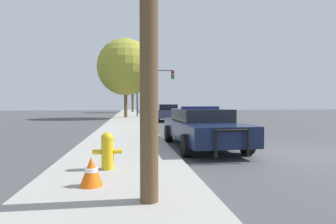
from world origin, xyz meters
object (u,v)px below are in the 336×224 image
Objects in this scene: tree_sidewalk_mid at (126,67)px; traffic_cone at (91,171)px; car_background_midblock at (168,112)px; traffic_light at (152,83)px; police_car at (202,127)px; tree_sidewalk_far at (133,82)px; fire_hydrant at (107,150)px.

tree_sidewalk_mid is 16.21× the size of traffic_cone.
car_background_midblock reaches higher than traffic_cone.
police_car is at bearing -89.98° from traffic_light.
tree_sidewalk_far reaches higher than police_car.
car_background_midblock is at bearing -82.97° from tree_sidewalk_far.
tree_sidewalk_far is at bearing 87.17° from tree_sidewalk_mid.
fire_hydrant is 0.15× the size of traffic_light.
police_car is at bearing -80.93° from tree_sidewalk_mid.
police_car is 36.02m from tree_sidewalk_far.
tree_sidewalk_mid is at bearing 89.40° from traffic_cone.
traffic_cone is (-3.09, -24.31, -3.46)m from traffic_light.
fire_hydrant is at bearing -97.16° from traffic_light.
traffic_cone is at bearing -97.24° from traffic_light.
tree_sidewalk_far is at bearing 88.63° from fire_hydrant.
police_car is at bearing -88.73° from car_background_midblock.
car_background_midblock is (0.75, 13.44, 0.05)m from police_car.
fire_hydrant is 0.11× the size of tree_sidewalk_far.
tree_sidewalk_far is 0.92× the size of tree_sidewalk_mid.
tree_sidewalk_mid reaches higher than police_car.
fire_hydrant is 1.60× the size of traffic_cone.
traffic_light is 1.17× the size of car_background_midblock.
police_car is 1.13× the size of car_background_midblock.
tree_sidewalk_mid reaches higher than traffic_cone.
traffic_cone is (-0.17, -1.10, -0.17)m from fire_hydrant.
car_background_midblock reaches higher than police_car.
police_car is at bearing -86.81° from tree_sidewalk_far.
car_background_midblock is at bearing -83.37° from traffic_light.
traffic_light reaches higher than police_car.
tree_sidewalk_far is 14.91× the size of traffic_cone.
tree_sidewalk_mid is at bearing -92.83° from tree_sidewalk_far.
fire_hydrant is at bearing -90.16° from tree_sidewalk_mid.
car_background_midblock is at bearing -94.53° from police_car.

